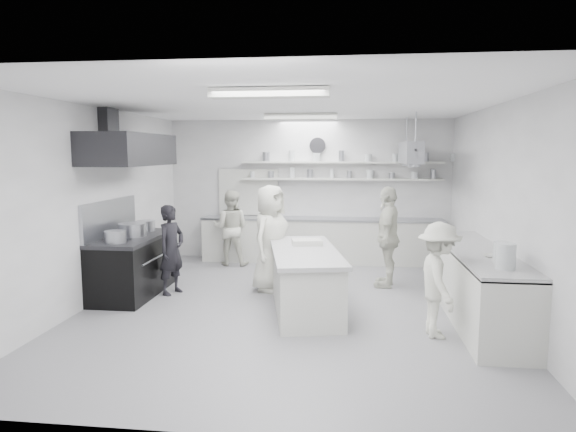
# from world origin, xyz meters

# --- Properties ---
(floor) EXTENTS (6.00, 7.00, 0.02)m
(floor) POSITION_xyz_m (0.00, 0.00, -0.01)
(floor) COLOR gray
(floor) RESTS_ON ground
(ceiling) EXTENTS (6.00, 7.00, 0.02)m
(ceiling) POSITION_xyz_m (0.00, 0.00, 3.01)
(ceiling) COLOR white
(ceiling) RESTS_ON wall_back
(wall_back) EXTENTS (6.00, 0.04, 3.00)m
(wall_back) POSITION_xyz_m (0.00, 3.50, 1.50)
(wall_back) COLOR silver
(wall_back) RESTS_ON floor
(wall_front) EXTENTS (6.00, 0.04, 3.00)m
(wall_front) POSITION_xyz_m (0.00, -3.50, 1.50)
(wall_front) COLOR silver
(wall_front) RESTS_ON floor
(wall_left) EXTENTS (0.04, 7.00, 3.00)m
(wall_left) POSITION_xyz_m (-3.00, 0.00, 1.50)
(wall_left) COLOR silver
(wall_left) RESTS_ON floor
(wall_right) EXTENTS (0.04, 7.00, 3.00)m
(wall_right) POSITION_xyz_m (3.00, 0.00, 1.50)
(wall_right) COLOR silver
(wall_right) RESTS_ON floor
(stove) EXTENTS (0.80, 1.80, 0.90)m
(stove) POSITION_xyz_m (-2.60, 0.40, 0.45)
(stove) COLOR black
(stove) RESTS_ON floor
(exhaust_hood) EXTENTS (0.85, 2.00, 0.50)m
(exhaust_hood) POSITION_xyz_m (-2.60, 0.40, 2.35)
(exhaust_hood) COLOR #262628
(exhaust_hood) RESTS_ON wall_left
(back_counter) EXTENTS (5.00, 0.60, 0.92)m
(back_counter) POSITION_xyz_m (0.30, 3.20, 0.46)
(back_counter) COLOR silver
(back_counter) RESTS_ON floor
(shelf_lower) EXTENTS (4.20, 0.26, 0.04)m
(shelf_lower) POSITION_xyz_m (0.70, 3.37, 1.75)
(shelf_lower) COLOR silver
(shelf_lower) RESTS_ON wall_back
(shelf_upper) EXTENTS (4.20, 0.26, 0.04)m
(shelf_upper) POSITION_xyz_m (0.70, 3.37, 2.10)
(shelf_upper) COLOR silver
(shelf_upper) RESTS_ON wall_back
(pass_through_window) EXTENTS (1.30, 0.04, 1.00)m
(pass_through_window) POSITION_xyz_m (-1.30, 3.48, 1.45)
(pass_through_window) COLOR black
(pass_through_window) RESTS_ON wall_back
(wall_clock) EXTENTS (0.32, 0.05, 0.32)m
(wall_clock) POSITION_xyz_m (0.20, 3.46, 2.45)
(wall_clock) COLOR silver
(wall_clock) RESTS_ON wall_back
(right_counter) EXTENTS (0.74, 3.30, 0.94)m
(right_counter) POSITION_xyz_m (2.65, -0.20, 0.47)
(right_counter) COLOR silver
(right_counter) RESTS_ON floor
(pot_rack) EXTENTS (0.30, 1.60, 0.40)m
(pot_rack) POSITION_xyz_m (2.00, 2.40, 2.30)
(pot_rack) COLOR #9B9DA4
(pot_rack) RESTS_ON ceiling
(light_fixture_front) EXTENTS (1.30, 0.25, 0.10)m
(light_fixture_front) POSITION_xyz_m (0.00, -1.80, 2.94)
(light_fixture_front) COLOR silver
(light_fixture_front) RESTS_ON ceiling
(light_fixture_rear) EXTENTS (1.30, 0.25, 0.10)m
(light_fixture_rear) POSITION_xyz_m (0.00, 1.80, 2.94)
(light_fixture_rear) COLOR silver
(light_fixture_rear) RESTS_ON ceiling
(prep_island) EXTENTS (1.28, 2.41, 0.84)m
(prep_island) POSITION_xyz_m (0.24, -0.05, 0.42)
(prep_island) COLOR silver
(prep_island) RESTS_ON floor
(stove_pot) EXTENTS (0.44, 0.44, 0.26)m
(stove_pot) POSITION_xyz_m (-2.60, 0.40, 1.04)
(stove_pot) COLOR #9B9DA4
(stove_pot) RESTS_ON stove
(cook_stove) EXTENTS (0.52, 0.63, 1.46)m
(cook_stove) POSITION_xyz_m (-1.99, 0.50, 0.73)
(cook_stove) COLOR black
(cook_stove) RESTS_ON floor
(cook_back) EXTENTS (0.75, 0.58, 1.54)m
(cook_back) POSITION_xyz_m (-1.53, 2.72, 0.77)
(cook_back) COLOR silver
(cook_back) RESTS_ON floor
(cook_island_left) EXTENTS (0.85, 1.01, 1.77)m
(cook_island_left) POSITION_xyz_m (-0.42, 0.90, 0.89)
(cook_island_left) COLOR silver
(cook_island_left) RESTS_ON floor
(cook_island_right) EXTENTS (0.58, 1.07, 1.73)m
(cook_island_right) POSITION_xyz_m (1.55, 1.39, 0.87)
(cook_island_right) COLOR silver
(cook_island_right) RESTS_ON floor
(cook_right) EXTENTS (0.61, 0.98, 1.45)m
(cook_right) POSITION_xyz_m (2.00, -0.97, 0.73)
(cook_right) COLOR silver
(cook_right) RESTS_ON floor
(bowl_island_a) EXTENTS (0.27, 0.27, 0.06)m
(bowl_island_a) POSITION_xyz_m (0.24, 0.56, 0.87)
(bowl_island_a) COLOR #9B9DA4
(bowl_island_a) RESTS_ON prep_island
(bowl_island_b) EXTENTS (0.21, 0.21, 0.06)m
(bowl_island_b) POSITION_xyz_m (0.30, 0.47, 0.87)
(bowl_island_b) COLOR silver
(bowl_island_b) RESTS_ON prep_island
(bowl_right) EXTENTS (0.30, 0.30, 0.06)m
(bowl_right) POSITION_xyz_m (2.72, -0.68, 0.97)
(bowl_right) COLOR silver
(bowl_right) RESTS_ON right_counter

